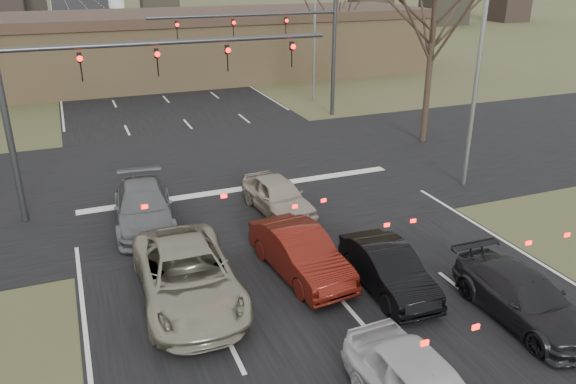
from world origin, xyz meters
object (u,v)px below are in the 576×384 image
at_px(building, 172,46).
at_px(car_red_ahead, 300,253).
at_px(streetlight_right_far, 312,17).
at_px(mast_arm_far, 291,35).
at_px(car_black_hatch, 388,269).
at_px(car_silver_ahead, 278,196).
at_px(mast_arm_near, 100,78).
at_px(car_silver_suv, 188,276).
at_px(car_charcoal_sedan, 523,297).
at_px(streetlight_right_near, 476,53).
at_px(car_grey_ahead, 144,207).

xyz_separation_m(building, car_red_ahead, (-2.50, -32.31, -1.94)).
bearing_deg(streetlight_right_far, mast_arm_far, -128.11).
xyz_separation_m(car_black_hatch, car_silver_ahead, (-1.03, 6.28, 0.03)).
bearing_deg(mast_arm_near, building, 73.87).
bearing_deg(car_silver_suv, streetlight_right_far, 60.14).
height_order(car_black_hatch, car_charcoal_sedan, car_black_hatch).
xyz_separation_m(streetlight_right_far, car_silver_ahead, (-8.82, -16.76, -4.89)).
xyz_separation_m(mast_arm_near, car_red_ahead, (4.73, -7.31, -4.35)).
xyz_separation_m(mast_arm_far, streetlight_right_near, (2.64, -13.00, 0.57)).
relative_size(mast_arm_far, car_black_hatch, 2.75).
xyz_separation_m(streetlight_right_far, car_grey_ahead, (-13.74, -15.99, -4.86)).
bearing_deg(car_red_ahead, streetlight_right_near, 18.85).
height_order(streetlight_right_far, car_grey_ahead, streetlight_right_far).
distance_m(car_black_hatch, car_silver_ahead, 6.37).
xyz_separation_m(car_silver_suv, car_charcoal_sedan, (8.11, -4.17, -0.14)).
bearing_deg(car_charcoal_sedan, car_silver_suv, 153.77).
bearing_deg(car_silver_ahead, car_red_ahead, -107.42).
xyz_separation_m(mast_arm_near, mast_arm_far, (11.41, 10.00, -0.06)).
bearing_deg(streetlight_right_near, car_silver_ahead, 178.38).
relative_size(mast_arm_near, streetlight_right_far, 1.21).
xyz_separation_m(mast_arm_far, car_grey_ahead, (-10.60, -11.99, -4.30)).
height_order(building, car_silver_suv, building).
bearing_deg(car_silver_ahead, car_charcoal_sedan, -72.88).
bearing_deg(car_silver_suv, mast_arm_near, 101.26).
xyz_separation_m(streetlight_right_far, car_red_ahead, (-9.82, -21.31, -4.86)).
relative_size(mast_arm_near, car_charcoal_sedan, 2.71).
bearing_deg(streetlight_right_near, streetlight_right_far, 88.32).
height_order(building, mast_arm_far, mast_arm_far).
xyz_separation_m(mast_arm_far, car_red_ahead, (-6.68, -17.31, -4.29)).
xyz_separation_m(building, car_silver_ahead, (-1.50, -27.76, -1.97)).
relative_size(car_black_hatch, car_charcoal_sedan, 0.90).
bearing_deg(car_red_ahead, car_black_hatch, -46.50).
height_order(car_black_hatch, car_grey_ahead, car_grey_ahead).
distance_m(building, car_grey_ahead, 27.81).
bearing_deg(car_grey_ahead, mast_arm_far, 53.63).
bearing_deg(car_charcoal_sedan, streetlight_right_near, 62.41).
height_order(streetlight_right_near, car_silver_ahead, streetlight_right_near).
bearing_deg(mast_arm_far, car_silver_ahead, -114.00).
bearing_deg(car_black_hatch, car_grey_ahead, 132.94).
relative_size(building, car_charcoal_sedan, 9.48).
distance_m(building, mast_arm_far, 15.75).
relative_size(mast_arm_far, car_silver_ahead, 2.73).
distance_m(car_silver_suv, car_grey_ahead, 5.52).
xyz_separation_m(streetlight_right_far, car_black_hatch, (-7.79, -23.05, -4.92)).
distance_m(mast_arm_near, streetlight_right_far, 20.20).
bearing_deg(car_silver_ahead, streetlight_right_near, -6.63).
relative_size(streetlight_right_near, car_grey_ahead, 2.01).
height_order(mast_arm_near, streetlight_right_far, streetlight_right_far).
xyz_separation_m(car_charcoal_sedan, car_silver_ahead, (-3.61, 8.89, 0.05)).
distance_m(car_grey_ahead, car_silver_ahead, 4.98).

